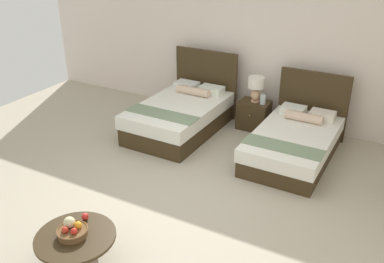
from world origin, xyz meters
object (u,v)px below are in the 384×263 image
(nightstand, at_px, (254,115))
(coffee_table, at_px, (76,243))
(vase, at_px, (263,99))
(bed_near_corner, at_px, (295,141))
(fruit_bowl, at_px, (72,230))
(loose_apple, at_px, (85,217))
(table_lamp, at_px, (256,86))
(bed_near_window, at_px, (181,114))

(nightstand, xyz_separation_m, coffee_table, (-0.40, -4.39, 0.05))
(vase, bearing_deg, bed_near_corner, -39.84)
(coffee_table, relative_size, fruit_bowl, 2.57)
(vase, xyz_separation_m, loose_apple, (-0.67, -4.07, -0.18))
(vase, bearing_deg, fruit_bowl, -97.95)
(table_lamp, bearing_deg, coffee_table, -95.25)
(bed_near_corner, height_order, coffee_table, bed_near_corner)
(loose_apple, bearing_deg, table_lamp, 83.06)
(loose_apple, bearing_deg, bed_near_window, 100.92)
(bed_near_window, relative_size, nightstand, 3.85)
(bed_near_corner, bearing_deg, nightstand, 143.68)
(nightstand, bearing_deg, table_lamp, 90.00)
(coffee_table, relative_size, loose_apple, 10.79)
(nightstand, height_order, vase, vase)
(bed_near_corner, bearing_deg, fruit_bowl, -111.53)
(table_lamp, height_order, fruit_bowl, table_lamp)
(bed_near_window, bearing_deg, nightstand, 32.84)
(vase, height_order, coffee_table, vase)
(table_lamp, distance_m, loose_apple, 4.18)
(nightstand, relative_size, vase, 3.00)
(bed_near_window, relative_size, vase, 11.58)
(bed_near_corner, xyz_separation_m, loose_apple, (-1.50, -3.37, 0.17))
(vase, bearing_deg, bed_near_window, -151.93)
(bed_near_window, relative_size, table_lamp, 4.53)
(bed_near_corner, distance_m, loose_apple, 3.70)
(bed_near_corner, relative_size, table_lamp, 4.42)
(bed_near_corner, distance_m, nightstand, 1.24)
(vase, xyz_separation_m, fruit_bowl, (-0.61, -4.35, -0.15))
(bed_near_corner, relative_size, coffee_table, 2.37)
(vase, bearing_deg, loose_apple, -99.35)
(table_lamp, xyz_separation_m, loose_apple, (-0.50, -4.13, -0.39))
(bed_near_window, bearing_deg, coffee_table, -78.41)
(bed_near_window, distance_m, vase, 1.53)
(nightstand, relative_size, fruit_bowl, 1.62)
(table_lamp, distance_m, fruit_bowl, 4.44)
(bed_near_corner, relative_size, vase, 11.31)
(coffee_table, bearing_deg, fruit_bowl, -178.27)
(bed_near_window, height_order, table_lamp, bed_near_window)
(table_lamp, relative_size, fruit_bowl, 1.38)
(bed_near_corner, height_order, nightstand, bed_near_corner)
(bed_near_window, relative_size, loose_apple, 26.19)
(bed_near_corner, bearing_deg, bed_near_window, -179.80)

